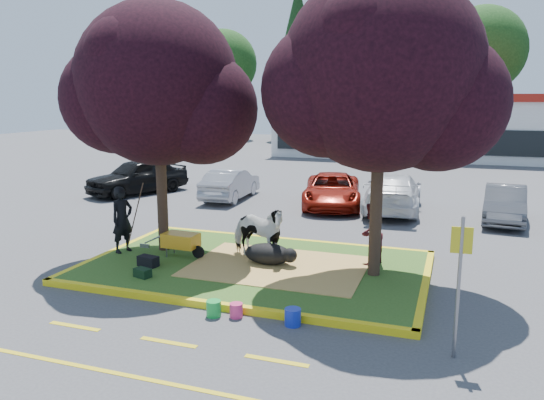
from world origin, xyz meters
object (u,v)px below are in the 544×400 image
(calf, at_px, (268,254))
(car_silver, at_px, (230,184))
(bucket_pink, at_px, (236,310))
(cow, at_px, (257,232))
(car_black, at_px, (138,176))
(bucket_blue, at_px, (293,317))
(handler, at_px, (122,220))
(bucket_green, at_px, (214,308))
(wheelbarrow, at_px, (181,241))
(sign_post, at_px, (459,273))

(calf, relative_size, car_silver, 0.31)
(bucket_pink, bearing_deg, calf, 97.54)
(cow, distance_m, calf, 0.69)
(cow, xyz_separation_m, car_black, (-8.59, 7.69, -0.07))
(calf, relative_size, bucket_pink, 4.32)
(bucket_blue, distance_m, car_black, 15.21)
(handler, height_order, bucket_blue, handler)
(bucket_green, relative_size, car_black, 0.07)
(cow, relative_size, bucket_pink, 5.95)
(bucket_green, bearing_deg, handler, 145.23)
(bucket_pink, bearing_deg, handler, 148.95)
(bucket_green, xyz_separation_m, car_black, (-8.95, 11.05, 0.62))
(calf, bearing_deg, car_silver, 142.74)
(wheelbarrow, relative_size, bucket_pink, 5.84)
(wheelbarrow, bearing_deg, bucket_blue, -33.17)
(sign_post, height_order, car_black, sign_post)
(sign_post, xyz_separation_m, car_silver, (-9.03, 11.45, -0.83))
(handler, bearing_deg, car_black, 49.89)
(bucket_blue, bearing_deg, wheelbarrow, 144.37)
(car_black, bearing_deg, cow, -17.39)
(calf, distance_m, bucket_pink, 2.95)
(bucket_pink, bearing_deg, bucket_blue, 0.00)
(wheelbarrow, height_order, sign_post, sign_post)
(bucket_green, bearing_deg, car_silver, 112.12)
(calf, xyz_separation_m, wheelbarrow, (-2.34, -0.13, 0.16))
(wheelbarrow, height_order, bucket_pink, wheelbarrow)
(wheelbarrow, distance_m, bucket_green, 3.71)
(bucket_green, height_order, car_silver, car_silver)
(handler, relative_size, bucket_blue, 5.34)
(car_silver, bearing_deg, bucket_green, 109.57)
(car_black, relative_size, car_silver, 1.18)
(cow, relative_size, bucket_green, 5.26)
(bucket_pink, bearing_deg, wheelbarrow, 134.44)
(car_black, bearing_deg, bucket_blue, -21.66)
(car_silver, bearing_deg, calf, 116.77)
(handler, relative_size, bucket_green, 5.60)
(bucket_green, height_order, bucket_blue, bucket_blue)
(sign_post, xyz_separation_m, bucket_blue, (-2.88, 0.32, -1.30))
(handler, height_order, car_silver, handler)
(sign_post, bearing_deg, car_silver, 124.62)
(handler, height_order, wheelbarrow, handler)
(calf, bearing_deg, bucket_blue, -38.73)
(car_silver, bearing_deg, car_black, -0.19)
(bucket_pink, bearing_deg, car_silver, 114.20)
(car_black, bearing_deg, sign_post, -15.60)
(sign_post, xyz_separation_m, bucket_pink, (-4.03, 0.32, -1.32))
(cow, height_order, bucket_blue, cow)
(handler, bearing_deg, wheelbarrow, -66.45)
(cow, bearing_deg, bucket_green, -161.85)
(wheelbarrow, distance_m, bucket_pink, 3.92)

